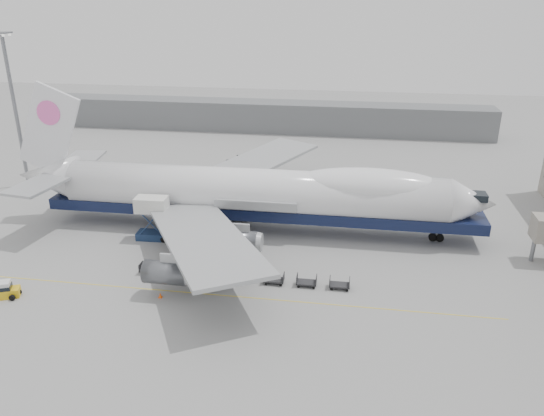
# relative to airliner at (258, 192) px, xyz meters

# --- Properties ---
(ground) EXTENTS (260.00, 260.00, 0.00)m
(ground) POSITION_rel_airliner_xyz_m (-0.64, -12.00, -5.62)
(ground) COLOR gray
(ground) RESTS_ON ground
(apron_line) EXTENTS (60.00, 0.15, 0.01)m
(apron_line) POSITION_rel_airliner_xyz_m (-0.64, -18.00, -5.62)
(apron_line) COLOR gold
(apron_line) RESTS_ON ground
(hangar) EXTENTS (110.00, 8.00, 7.00)m
(hangar) POSITION_rel_airliner_xyz_m (-10.64, 58.00, -2.12)
(hangar) COLOR slate
(hangar) RESTS_ON ground
(floodlight_mast) EXTENTS (2.40, 2.40, 25.43)m
(floodlight_mast) POSITION_rel_airliner_xyz_m (-42.64, 12.00, 8.64)
(floodlight_mast) COLOR slate
(floodlight_mast) RESTS_ON ground
(airliner) EXTENTS (67.00, 55.30, 19.98)m
(airliner) POSITION_rel_airliner_xyz_m (0.00, 0.00, 0.00)
(airliner) COLOR white
(airliner) RESTS_ON ground
(catering_truck) EXTENTS (4.65, 3.32, 6.00)m
(catering_truck) POSITION_rel_airliner_xyz_m (-13.37, -5.15, -2.20)
(catering_truck) COLOR #1A2C4E
(catering_truck) RESTS_ON ground
(baggage_tug) EXTENTS (2.92, 2.27, 1.89)m
(baggage_tug) POSITION_rel_airliner_xyz_m (-24.04, -21.98, -4.78)
(baggage_tug) COLOR gold
(baggage_tug) RESTS_ON ground
(traffic_cone) EXTENTS (0.42, 0.42, 0.62)m
(traffic_cone) POSITION_rel_airliner_xyz_m (-7.32, -19.48, -5.33)
(traffic_cone) COLOR #FF560D
(traffic_cone) RESTS_ON ground
(dolly_0) EXTENTS (2.30, 1.35, 1.30)m
(dolly_0) POSITION_rel_airliner_xyz_m (-10.40, -14.49, -5.09)
(dolly_0) COLOR #2D2D30
(dolly_0) RESTS_ON ground
(dolly_1) EXTENTS (2.30, 1.35, 1.30)m
(dolly_1) POSITION_rel_airliner_xyz_m (-6.67, -14.49, -5.09)
(dolly_1) COLOR #2D2D30
(dolly_1) RESTS_ON ground
(dolly_2) EXTENTS (2.30, 1.35, 1.30)m
(dolly_2) POSITION_rel_airliner_xyz_m (-2.94, -14.49, -5.09)
(dolly_2) COLOR #2D2D30
(dolly_2) RESTS_ON ground
(dolly_3) EXTENTS (2.30, 1.35, 1.30)m
(dolly_3) POSITION_rel_airliner_xyz_m (0.80, -14.49, -5.09)
(dolly_3) COLOR #2D2D30
(dolly_3) RESTS_ON ground
(dolly_4) EXTENTS (2.30, 1.35, 1.30)m
(dolly_4) POSITION_rel_airliner_xyz_m (4.53, -14.49, -5.09)
(dolly_4) COLOR #2D2D30
(dolly_4) RESTS_ON ground
(dolly_5) EXTENTS (2.30, 1.35, 1.30)m
(dolly_5) POSITION_rel_airliner_xyz_m (8.26, -14.49, -5.09)
(dolly_5) COLOR #2D2D30
(dolly_5) RESTS_ON ground
(dolly_6) EXTENTS (2.30, 1.35, 1.30)m
(dolly_6) POSITION_rel_airliner_xyz_m (11.99, -14.49, -5.09)
(dolly_6) COLOR #2D2D30
(dolly_6) RESTS_ON ground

